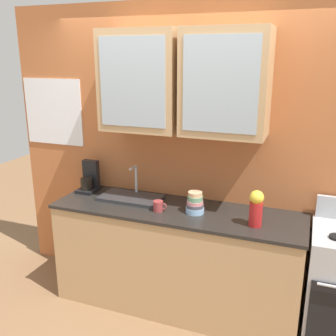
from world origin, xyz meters
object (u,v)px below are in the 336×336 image
at_px(bowl_stack, 195,203).
at_px(coffee_maker, 89,180).
at_px(vase, 256,208).
at_px(sink_faucet, 131,197).
at_px(cup_near_sink, 158,206).

height_order(bowl_stack, coffee_maker, coffee_maker).
bearing_deg(vase, sink_faucet, 171.30).
relative_size(bowl_stack, vase, 0.64).
height_order(sink_faucet, vase, sink_faucet).
distance_m(sink_faucet, vase, 1.15).
xyz_separation_m(vase, coffee_maker, (-1.60, 0.24, -0.04)).
xyz_separation_m(bowl_stack, coffee_maker, (-1.10, 0.16, 0.03)).
height_order(sink_faucet, coffee_maker, sink_faucet).
distance_m(vase, cup_near_sink, 0.80).
xyz_separation_m(sink_faucet, coffee_maker, (-0.47, 0.07, 0.09)).
bearing_deg(coffee_maker, cup_near_sink, -16.37).
height_order(cup_near_sink, coffee_maker, coffee_maker).
relative_size(sink_faucet, cup_near_sink, 4.68).
xyz_separation_m(sink_faucet, bowl_stack, (0.63, -0.09, 0.06)).
distance_m(cup_near_sink, coffee_maker, 0.85).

